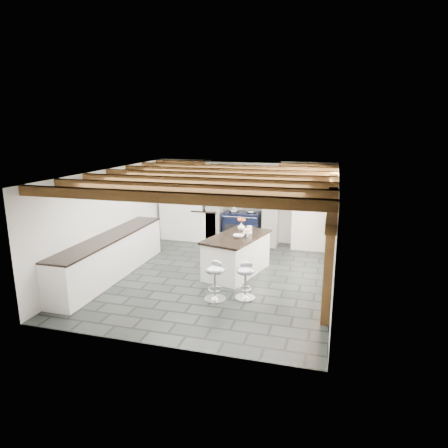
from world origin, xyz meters
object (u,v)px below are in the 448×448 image
(bar_stool_far, at_px, (215,276))
(range_cooker, at_px, (242,227))
(kitchen_island, at_px, (237,254))
(bar_stool_near, at_px, (245,276))

(bar_stool_far, bearing_deg, range_cooker, 116.40)
(range_cooker, xyz_separation_m, kitchen_island, (0.42, -2.36, -0.02))
(range_cooker, xyz_separation_m, bar_stool_near, (0.90, -3.65, -0.02))
(bar_stool_near, bearing_deg, bar_stool_far, -174.49)
(kitchen_island, bearing_deg, bar_stool_far, -77.38)
(bar_stool_near, distance_m, bar_stool_far, 0.58)
(range_cooker, height_order, kitchen_island, kitchen_island)
(range_cooker, distance_m, bar_stool_far, 3.88)
(range_cooker, height_order, bar_stool_near, range_cooker)
(kitchen_island, bearing_deg, bar_stool_near, -54.99)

